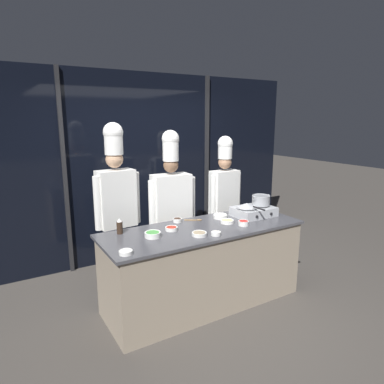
{
  "coord_description": "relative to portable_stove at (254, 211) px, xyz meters",
  "views": [
    {
      "loc": [
        -1.95,
        -2.99,
        2.07
      ],
      "look_at": [
        0.0,
        0.25,
        1.24
      ],
      "focal_mm": 32.0,
      "sensor_mm": 36.0,
      "label": 1
    }
  ],
  "objects": [
    {
      "name": "ground_plane",
      "position": [
        -0.77,
        -0.07,
        -0.95
      ],
      "size": [
        24.0,
        24.0,
        0.0
      ],
      "primitive_type": "plane",
      "color": "#47423D"
    },
    {
      "name": "window_wall_back",
      "position": [
        -0.77,
        1.6,
        0.4
      ],
      "size": [
        5.21,
        0.09,
        2.7
      ],
      "color": "black",
      "rests_on": "ground_plane"
    },
    {
      "name": "demo_counter",
      "position": [
        -0.77,
        -0.07,
        -0.5
      ],
      "size": [
        2.26,
        0.81,
        0.89
      ],
      "color": "gray",
      "rests_on": "ground_plane"
    },
    {
      "name": "portable_stove",
      "position": [
        0.0,
        0.0,
        0.0
      ],
      "size": [
        0.49,
        0.37,
        0.12
      ],
      "color": "#B2B5BA",
      "rests_on": "demo_counter"
    },
    {
      "name": "frying_pan",
      "position": [
        -0.11,
        -0.0,
        0.09
      ],
      "size": [
        0.25,
        0.44,
        0.05
      ],
      "color": "#ADAFB5",
      "rests_on": "portable_stove"
    },
    {
      "name": "stock_pot",
      "position": [
        0.11,
        0.0,
        0.13
      ],
      "size": [
        0.25,
        0.22,
        0.12
      ],
      "color": "#93969B",
      "rests_on": "portable_stove"
    },
    {
      "name": "squeeze_bottle_soy",
      "position": [
        -1.62,
        0.21,
        0.02
      ],
      "size": [
        0.06,
        0.06,
        0.16
      ],
      "color": "#332319",
      "rests_on": "demo_counter"
    },
    {
      "name": "prep_bowl_ginger",
      "position": [
        -0.45,
        -0.07,
        -0.04
      ],
      "size": [
        0.15,
        0.15,
        0.04
      ],
      "color": "white",
      "rests_on": "demo_counter"
    },
    {
      "name": "prep_bowl_bell_pepper",
      "position": [
        -0.35,
        -0.24,
        -0.03
      ],
      "size": [
        0.12,
        0.12,
        0.05
      ],
      "color": "white",
      "rests_on": "demo_counter"
    },
    {
      "name": "prep_bowl_rice",
      "position": [
        -1.76,
        -0.34,
        -0.04
      ],
      "size": [
        0.12,
        0.12,
        0.04
      ],
      "color": "white",
      "rests_on": "demo_counter"
    },
    {
      "name": "prep_bowl_soy_glaze",
      "position": [
        -0.92,
        0.25,
        -0.03
      ],
      "size": [
        0.1,
        0.1,
        0.05
      ],
      "color": "white",
      "rests_on": "demo_counter"
    },
    {
      "name": "prep_bowl_mushrooms",
      "position": [
        -0.95,
        -0.27,
        -0.04
      ],
      "size": [
        0.15,
        0.15,
        0.04
      ],
      "color": "white",
      "rests_on": "demo_counter"
    },
    {
      "name": "prep_bowl_scallions",
      "position": [
        -1.38,
        -0.06,
        -0.03
      ],
      "size": [
        0.17,
        0.17,
        0.06
      ],
      "color": "white",
      "rests_on": "demo_counter"
    },
    {
      "name": "prep_bowl_onion",
      "position": [
        -0.8,
        -0.35,
        -0.03
      ],
      "size": [
        0.1,
        0.1,
        0.04
      ],
      "color": "white",
      "rests_on": "demo_counter"
    },
    {
      "name": "prep_bowl_chili_flakes",
      "position": [
        -1.12,
        0.03,
        -0.04
      ],
      "size": [
        0.13,
        0.13,
        0.04
      ],
      "color": "white",
      "rests_on": "demo_counter"
    },
    {
      "name": "prep_bowl_garlic",
      "position": [
        -0.41,
        0.12,
        -0.03
      ],
      "size": [
        0.17,
        0.17,
        0.05
      ],
      "color": "white",
      "rests_on": "demo_counter"
    },
    {
      "name": "serving_spoon_slotted",
      "position": [
        -0.7,
        0.19,
        -0.05
      ],
      "size": [
        0.19,
        0.14,
        0.02
      ],
      "color": "olive",
      "rests_on": "demo_counter"
    },
    {
      "name": "chef_head",
      "position": [
        -1.49,
        0.68,
        0.23
      ],
      "size": [
        0.56,
        0.26,
        2.02
      ],
      "rotation": [
        0.0,
        0.0,
        3.24
      ],
      "color": "#2D3856",
      "rests_on": "ground_plane"
    },
    {
      "name": "chef_sous",
      "position": [
        -0.81,
        0.6,
        0.12
      ],
      "size": [
        0.62,
        0.27,
        1.93
      ],
      "rotation": [
        0.0,
        0.0,
        3.09
      ],
      "color": "#232326",
      "rests_on": "ground_plane"
    },
    {
      "name": "chef_line",
      "position": [
        0.03,
        0.65,
        0.12
      ],
      "size": [
        0.52,
        0.23,
        1.83
      ],
      "rotation": [
        0.0,
        0.0,
        3.22
      ],
      "color": "#2D3856",
      "rests_on": "ground_plane"
    }
  ]
}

